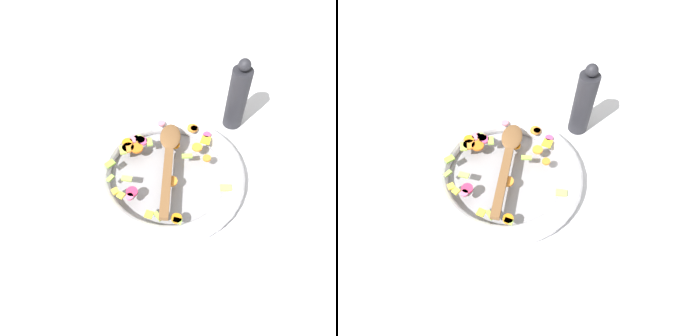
{
  "view_description": "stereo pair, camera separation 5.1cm",
  "coord_description": "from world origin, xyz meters",
  "views": [
    {
      "loc": [
        -0.24,
        0.43,
        0.73
      ],
      "look_at": [
        0.0,
        0.0,
        0.05
      ],
      "focal_mm": 35.0,
      "sensor_mm": 36.0,
      "label": 1
    },
    {
      "loc": [
        -0.28,
        0.4,
        0.73
      ],
      "look_at": [
        0.0,
        0.0,
        0.05
      ],
      "focal_mm": 35.0,
      "sensor_mm": 36.0,
      "label": 2
    }
  ],
  "objects": [
    {
      "name": "pepper_mill",
      "position": [
        -0.07,
        -0.27,
        0.1
      ],
      "size": [
        0.06,
        0.06,
        0.23
      ],
      "color": "#232328",
      "rests_on": "ground_plane"
    },
    {
      "name": "wooden_spoon",
      "position": [
        0.01,
        -0.02,
        0.06
      ],
      "size": [
        0.16,
        0.28,
        0.01
      ],
      "color": "brown",
      "rests_on": "chopped_vegetables"
    },
    {
      "name": "skillet",
      "position": [
        0.0,
        0.0,
        0.02
      ],
      "size": [
        0.4,
        0.4,
        0.05
      ],
      "color": "gray",
      "rests_on": "ground_plane"
    },
    {
      "name": "chopped_vegetables",
      "position": [
        0.04,
        -0.02,
        0.05
      ],
      "size": [
        0.33,
        0.32,
        0.01
      ],
      "color": "orange",
      "rests_on": "skillet"
    },
    {
      "name": "ground_plane",
      "position": [
        0.0,
        0.0,
        0.0
      ],
      "size": [
        4.0,
        4.0,
        0.0
      ],
      "primitive_type": "plane",
      "color": "silver"
    }
  ]
}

